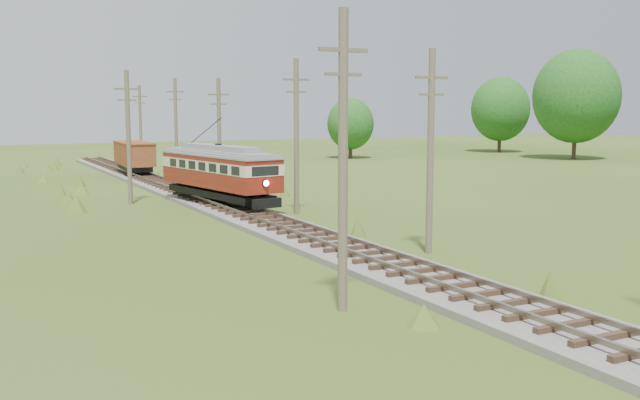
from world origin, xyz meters
TOP-DOWN VIEW (x-y plane):
  - railbed_main at (0.00, 34.00)m, footprint 3.60×96.00m
  - streetcar at (0.00, 35.53)m, footprint 4.33×11.23m
  - gondola at (0.00, 58.97)m, footprint 2.97×8.02m
  - gravel_pile at (4.74, 48.77)m, footprint 3.26×3.45m
  - utility_pole_r_2 at (3.30, 18.00)m, footprint 1.60×0.30m
  - utility_pole_r_3 at (3.20, 31.00)m, footprint 1.60×0.30m
  - utility_pole_r_4 at (3.00, 44.00)m, footprint 1.60×0.30m
  - utility_pole_r_5 at (3.40, 57.00)m, footprint 1.60×0.30m
  - utility_pole_r_6 at (3.20, 70.00)m, footprint 1.60×0.30m
  - utility_pole_l_a at (-4.20, 12.00)m, footprint 1.60×0.30m
  - utility_pole_l_b at (-4.50, 40.00)m, footprint 1.60×0.30m
  - tree_right_4 at (54.00, 58.00)m, footprint 10.50×10.50m
  - tree_right_5 at (56.00, 74.00)m, footprint 8.40×8.40m
  - tree_mid_b at (30.00, 72.00)m, footprint 5.88×5.88m

SIDE VIEW (x-z plane):
  - railbed_main at x=0.00m, z-range -0.09..0.48m
  - gravel_pile at x=4.74m, z-range -0.04..1.15m
  - gondola at x=0.00m, z-range 0.67..3.29m
  - streetcar at x=0.00m, z-range -0.12..4.95m
  - utility_pole_r_4 at x=3.00m, z-range 0.12..8.52m
  - tree_mid_b at x=30.00m, z-range 0.54..8.12m
  - utility_pole_r_2 at x=3.30m, z-range 0.12..8.72m
  - utility_pole_l_b at x=-4.50m, z-range 0.12..8.72m
  - utility_pole_r_6 at x=3.20m, z-range 0.12..8.82m
  - utility_pole_r_5 at x=3.40m, z-range 0.13..9.03m
  - utility_pole_r_3 at x=3.20m, z-range 0.13..9.13m
  - utility_pole_l_a at x=-4.20m, z-range 0.13..9.13m
  - tree_right_5 at x=56.00m, z-range 0.78..11.60m
  - tree_right_4 at x=54.00m, z-range 0.98..14.51m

